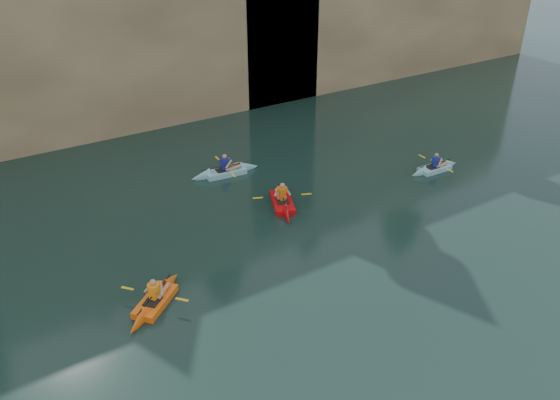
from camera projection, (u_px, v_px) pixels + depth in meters
cliff_slab_center at (115, 21)px, 27.66m from camera, size 24.00×2.40×11.40m
cliff_slab_east at (402, 3)px, 37.59m from camera, size 26.00×2.40×9.84m
sea_cave_center at (9, 124)px, 26.27m from camera, size 3.50×1.00×3.20m
sea_cave_east at (258, 69)px, 32.65m from camera, size 5.00×1.00×4.50m
kayaker_orange at (155, 300)px, 16.85m from camera, size 2.78×2.48×1.15m
kayaker_ltblue_near at (435, 168)px, 25.31m from camera, size 2.81×2.19×1.09m
kayaker_red_far at (282, 202)px, 22.42m from camera, size 2.26×3.39×1.24m
kayaker_ltblue_mid at (225, 171)px, 24.95m from camera, size 3.34×2.45×1.25m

